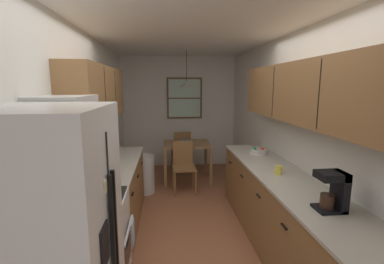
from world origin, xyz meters
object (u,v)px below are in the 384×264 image
at_px(mug_by_coffeemaker, 279,170).
at_px(refrigerator, 54,259).
at_px(trash_bin, 145,174).
at_px(storage_canister, 99,174).
at_px(microwave_over_range, 66,117).
at_px(fruit_bowl, 258,151).
at_px(stove_range, 90,248).
at_px(dining_chair_near, 184,164).
at_px(table_serving_bowl, 185,141).
at_px(dining_table, 187,149).
at_px(dining_chair_far, 182,149).
at_px(coffee_maker, 334,190).

bearing_deg(mug_by_coffeemaker, refrigerator, -145.34).
xyz_separation_m(trash_bin, storage_canister, (-0.30, -1.93, 0.66)).
height_order(microwave_over_range, trash_bin, microwave_over_range).
bearing_deg(fruit_bowl, stove_range, -143.34).
relative_size(dining_chair_near, table_serving_bowl, 4.73).
xyz_separation_m(dining_table, table_serving_bowl, (-0.02, 0.02, 0.15)).
height_order(microwave_over_range, dining_chair_near, microwave_over_range).
bearing_deg(dining_chair_far, storage_canister, -108.23).
bearing_deg(mug_by_coffeemaker, dining_table, 109.33).
distance_m(stove_range, microwave_over_range, 1.17).
relative_size(dining_table, dining_chair_far, 1.03).
distance_m(trash_bin, coffee_maker, 3.31).
distance_m(stove_range, storage_canister, 0.71).
xyz_separation_m(refrigerator, coffee_maker, (1.99, 0.42, 0.18)).
bearing_deg(microwave_over_range, fruit_bowl, 35.19).
distance_m(refrigerator, coffee_maker, 2.04).
bearing_deg(trash_bin, microwave_over_range, -99.65).
bearing_deg(storage_canister, table_serving_bowl, 67.23).
relative_size(refrigerator, microwave_over_range, 2.86).
xyz_separation_m(dining_table, dining_chair_far, (-0.07, 0.59, -0.13)).
xyz_separation_m(coffee_maker, table_serving_bowl, (-0.95, 3.36, -0.28)).
relative_size(trash_bin, mug_by_coffeemaker, 5.55).
bearing_deg(table_serving_bowl, stove_range, -109.44).
bearing_deg(trash_bin, mug_by_coffeemaker, -47.89).
height_order(dining_table, table_serving_bowl, table_serving_bowl).
bearing_deg(microwave_over_range, refrigerator, -79.52).
bearing_deg(dining_chair_near, coffee_maker, -69.55).
distance_m(mug_by_coffeemaker, table_serving_bowl, 2.62).
relative_size(dining_table, trash_bin, 1.36).
bearing_deg(dining_chair_near, fruit_bowl, -40.32).
bearing_deg(trash_bin, stove_range, -97.00).
height_order(microwave_over_range, dining_table, microwave_over_range).
height_order(dining_chair_far, trash_bin, dining_chair_far).
bearing_deg(coffee_maker, dining_table, 105.45).
relative_size(dining_table, table_serving_bowl, 4.86).
xyz_separation_m(dining_chair_near, mug_by_coffeemaker, (0.96, -1.85, 0.45)).
xyz_separation_m(trash_bin, mug_by_coffeemaker, (1.65, -1.83, 0.61)).
height_order(dining_chair_near, trash_bin, dining_chair_near).
relative_size(stove_range, table_serving_bowl, 5.79).
distance_m(stove_range, table_serving_bowl, 3.23).
height_order(stove_range, mug_by_coffeemaker, stove_range).
relative_size(dining_table, fruit_bowl, 3.60).
bearing_deg(fruit_bowl, dining_chair_far, 116.21).
distance_m(refrigerator, trash_bin, 3.22).
relative_size(dining_chair_far, storage_canister, 4.49).
relative_size(coffee_maker, fruit_bowl, 1.25).
bearing_deg(stove_range, refrigerator, -87.96).
relative_size(trash_bin, storage_canister, 3.39).
bearing_deg(dining_chair_far, coffee_maker, -75.83).
height_order(refrigerator, dining_chair_far, refrigerator).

